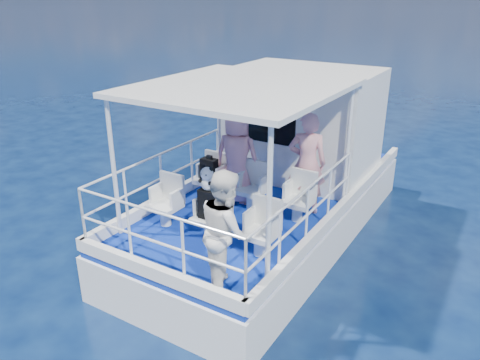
% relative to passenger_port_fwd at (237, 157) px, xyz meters
% --- Properties ---
extents(ground, '(2000.00, 2000.00, 0.00)m').
position_rel_passenger_port_fwd_xyz_m(ground, '(0.39, -0.34, -1.77)').
color(ground, '#071639').
rests_on(ground, ground).
extents(hull, '(3.00, 7.00, 1.60)m').
position_rel_passenger_port_fwd_xyz_m(hull, '(0.39, 0.66, -1.77)').
color(hull, white).
rests_on(hull, ground).
extents(deck, '(2.90, 6.90, 0.10)m').
position_rel_passenger_port_fwd_xyz_m(deck, '(0.39, 0.66, -0.92)').
color(deck, navy).
rests_on(deck, hull).
extents(cabin, '(2.85, 2.00, 2.20)m').
position_rel_passenger_port_fwd_xyz_m(cabin, '(0.39, 1.96, 0.23)').
color(cabin, white).
rests_on(cabin, deck).
extents(canopy, '(3.00, 3.20, 0.08)m').
position_rel_passenger_port_fwd_xyz_m(canopy, '(0.39, -0.54, 1.37)').
color(canopy, white).
rests_on(canopy, cabin).
extents(canopy_posts, '(2.77, 2.97, 2.20)m').
position_rel_passenger_port_fwd_xyz_m(canopy_posts, '(0.39, -0.59, 0.23)').
color(canopy_posts, white).
rests_on(canopy_posts, deck).
extents(railings, '(2.84, 3.59, 1.00)m').
position_rel_passenger_port_fwd_xyz_m(railings, '(0.39, -0.92, -0.37)').
color(railings, white).
rests_on(railings, deck).
extents(seat_port_fwd, '(0.48, 0.46, 0.38)m').
position_rel_passenger_port_fwd_xyz_m(seat_port_fwd, '(-0.51, -0.14, -0.68)').
color(seat_port_fwd, silver).
rests_on(seat_port_fwd, deck).
extents(seat_center_fwd, '(0.48, 0.46, 0.38)m').
position_rel_passenger_port_fwd_xyz_m(seat_center_fwd, '(0.39, -0.14, -0.68)').
color(seat_center_fwd, silver).
rests_on(seat_center_fwd, deck).
extents(seat_stbd_fwd, '(0.48, 0.46, 0.38)m').
position_rel_passenger_port_fwd_xyz_m(seat_stbd_fwd, '(1.29, -0.14, -0.68)').
color(seat_stbd_fwd, silver).
rests_on(seat_stbd_fwd, deck).
extents(seat_port_aft, '(0.48, 0.46, 0.38)m').
position_rel_passenger_port_fwd_xyz_m(seat_port_aft, '(-0.51, -1.44, -0.68)').
color(seat_port_aft, silver).
rests_on(seat_port_aft, deck).
extents(seat_center_aft, '(0.48, 0.46, 0.38)m').
position_rel_passenger_port_fwd_xyz_m(seat_center_aft, '(0.39, -1.44, -0.68)').
color(seat_center_aft, silver).
rests_on(seat_center_aft, deck).
extents(seat_stbd_aft, '(0.48, 0.46, 0.38)m').
position_rel_passenger_port_fwd_xyz_m(seat_stbd_aft, '(1.29, -1.44, -0.68)').
color(seat_stbd_aft, silver).
rests_on(seat_stbd_aft, deck).
extents(passenger_port_fwd, '(0.71, 0.56, 1.74)m').
position_rel_passenger_port_fwd_xyz_m(passenger_port_fwd, '(0.00, 0.00, 0.00)').
color(passenger_port_fwd, pink).
rests_on(passenger_port_fwd, deck).
extents(passenger_stbd_fwd, '(0.76, 0.64, 1.79)m').
position_rel_passenger_port_fwd_xyz_m(passenger_stbd_fwd, '(1.25, 0.26, 0.03)').
color(passenger_stbd_fwd, pink).
rests_on(passenger_stbd_fwd, deck).
extents(passenger_stbd_aft, '(1.00, 1.01, 1.65)m').
position_rel_passenger_port_fwd_xyz_m(passenger_stbd_aft, '(1.31, -2.38, -0.05)').
color(passenger_stbd_aft, white).
rests_on(passenger_stbd_aft, deck).
extents(backpack_port, '(0.31, 0.17, 0.40)m').
position_rel_passenger_port_fwd_xyz_m(backpack_port, '(-0.50, -0.17, -0.29)').
color(backpack_port, black).
rests_on(backpack_port, seat_port_fwd).
extents(backpack_center, '(0.31, 0.18, 0.47)m').
position_rel_passenger_port_fwd_xyz_m(backpack_center, '(0.41, -1.47, -0.25)').
color(backpack_center, black).
rests_on(backpack_center, seat_center_aft).
extents(compact_camera, '(0.11, 0.06, 0.06)m').
position_rel_passenger_port_fwd_xyz_m(compact_camera, '(-0.50, -0.16, -0.05)').
color(compact_camera, black).
rests_on(compact_camera, backpack_port).
extents(panda, '(0.25, 0.21, 0.39)m').
position_rel_passenger_port_fwd_xyz_m(panda, '(0.39, -1.46, 0.17)').
color(panda, white).
rests_on(panda, backpack_center).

